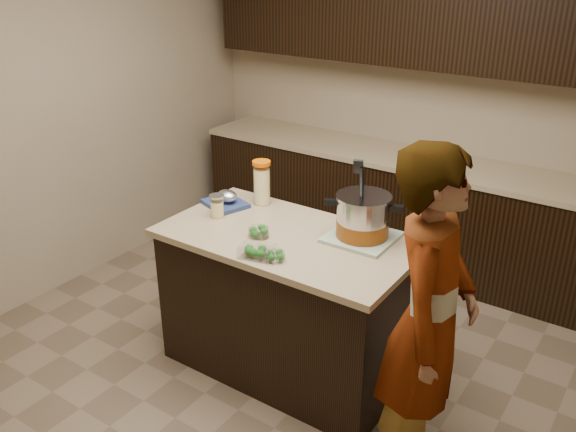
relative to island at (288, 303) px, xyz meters
The scene contains 13 objects.
ground_plane 0.45m from the island, ahead, with size 4.00×4.00×0.00m, color brown.
room_shell 1.26m from the island, ahead, with size 4.04×4.04×2.72m.
back_cabinets 1.81m from the island, 90.00° to the left, with size 3.60×0.63×2.33m.
island is the anchor object (origin of this frame).
dish_towel 0.62m from the island, 28.22° to the left, with size 0.36×0.36×0.02m, color #557A52.
stock_pot 0.71m from the island, 28.19° to the left, with size 0.42×0.40×0.44m.
lemonade_pitcher 0.76m from the island, 143.73° to the left, with size 0.15×0.15×0.28m.
mason_jar 0.72m from the island, behind, with size 0.11×0.11×0.15m.
broccoli_tub_left 0.50m from the island, 139.17° to the right, with size 0.14×0.14×0.06m.
broccoli_tub_right 0.56m from the island, 68.14° to the right, with size 0.14×0.14×0.05m.
broccoli_tub_rect 0.57m from the island, 88.23° to the right, with size 0.20×0.17×0.06m.
blue_tray 0.75m from the island, 166.85° to the left, with size 0.32×0.29×0.10m.
person 1.10m from the island, 17.57° to the right, with size 0.62×0.41×1.70m, color gray.
Camera 1 is at (1.76, -2.57, 2.41)m, focal length 38.00 mm.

